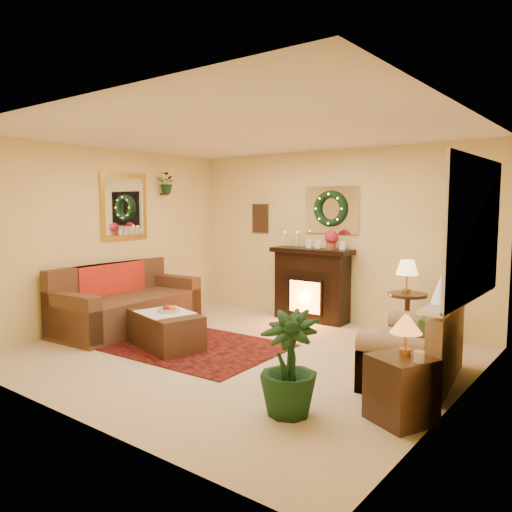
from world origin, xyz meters
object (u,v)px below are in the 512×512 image
Objects in this scene: coffee_table at (165,331)px; end_table_square at (401,390)px; sofa at (128,299)px; fireplace at (312,285)px; side_table_round at (407,317)px; loveseat at (413,339)px.

end_table_square is at bearing 9.73° from coffee_table.
fireplace reaches higher than sofa.
side_table_round is 2.52m from end_table_square.
fireplace reaches higher than side_table_round.
fireplace reaches higher than loveseat.
coffee_table is at bearing -137.91° from side_table_round.
loveseat reaches higher than side_table_round.
end_table_square reaches higher than coffee_table.
loveseat is at bearing -66.89° from side_table_round.
coffee_table is at bearing -172.43° from loveseat.
fireplace is at bearing 132.71° from end_table_square.
end_table_square is at bearing -82.03° from loveseat.
end_table_square is 3.17m from coffee_table.
coffee_table is at bearing 174.72° from end_table_square.
coffee_table is (-2.87, -0.76, -0.21)m from loveseat.
coffee_table is (-3.16, 0.29, -0.06)m from end_table_square.
loveseat is at bearing 1.32° from sofa.
sofa is at bearing 171.71° from end_table_square.
fireplace is 3.66m from end_table_square.
loveseat reaches higher than end_table_square.
end_table_square is (4.30, -0.63, -0.16)m from sofa.
loveseat is 1.10m from end_table_square.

